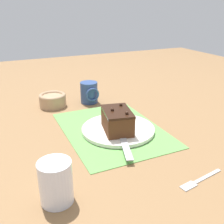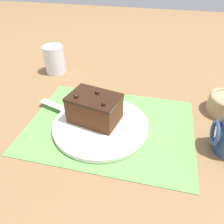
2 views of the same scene
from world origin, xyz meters
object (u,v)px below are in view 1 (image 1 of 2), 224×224
coffee_mug (89,93)px  dessert_fork (199,180)px  serving_knife (121,132)px  small_bowl (53,100)px  chocolate_cake (118,120)px  cake_plate (118,129)px  drinking_glass (56,182)px

coffee_mug → dessert_fork: (0.68, 0.06, -0.05)m
serving_knife → small_bowl: (-0.40, -0.15, 0.01)m
chocolate_cake → coffee_mug: chocolate_cake is taller
cake_plate → serving_knife: serving_knife is taller
serving_knife → dessert_fork: 0.31m
small_bowl → coffee_mug: 0.17m
cake_plate → chocolate_cake: 0.05m
serving_knife → coffee_mug: bearing=-75.4°
drinking_glass → dessert_fork: bearing=77.0°
cake_plate → chocolate_cake: chocolate_cake is taller
cake_plate → coffee_mug: size_ratio=2.70×
dessert_fork → small_bowl: bearing=8.4°
coffee_mug → drinking_glass: bearing=-26.5°
serving_knife → drinking_glass: drinking_glass is taller
cake_plate → coffee_mug: 0.33m
chocolate_cake → dessert_fork: 0.34m
dessert_fork → chocolate_cake: bearing=3.7°
chocolate_cake → cake_plate: bearing=152.1°
small_bowl → dessert_fork: size_ratio=0.79×
chocolate_cake → small_bowl: chocolate_cake is taller
dessert_fork → drinking_glass: bearing=67.7°
chocolate_cake → small_bowl: bearing=-158.5°
cake_plate → chocolate_cake: size_ratio=1.74×
cake_plate → serving_knife: 0.05m
serving_knife → small_bowl: 0.43m
chocolate_cake → dessert_fork: chocolate_cake is taller
chocolate_cake → small_bowl: 0.40m
dessert_fork → coffee_mug: bearing=-4.6°
serving_knife → drinking_glass: (0.22, -0.28, 0.03)m
cake_plate → coffee_mug: bearing=178.3°
small_bowl → drinking_glass: bearing=-11.9°
small_bowl → dessert_fork: 0.74m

